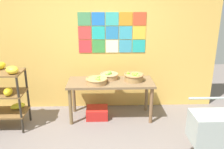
# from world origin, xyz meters

# --- Properties ---
(back_wall_with_art) EXTENTS (4.53, 0.07, 2.83)m
(back_wall_with_art) POSITION_xyz_m (0.00, 1.91, 1.41)
(back_wall_with_art) COLOR #E8B452
(back_wall_with_art) RESTS_ON ground
(display_table) EXTENTS (1.50, 0.60, 0.69)m
(display_table) POSITION_xyz_m (0.23, 1.41, 0.60)
(display_table) COLOR brown
(display_table) RESTS_ON ground
(fruit_basket_centre) EXTENTS (0.37, 0.37, 0.13)m
(fruit_basket_centre) POSITION_xyz_m (-0.02, 1.31, 0.75)
(fruit_basket_centre) COLOR tan
(fruit_basket_centre) RESTS_ON display_table
(fruit_basket_back_right) EXTENTS (0.35, 0.35, 0.15)m
(fruit_basket_back_right) POSITION_xyz_m (0.63, 1.43, 0.76)
(fruit_basket_back_right) COLOR #9D7846
(fruit_basket_back_right) RESTS_ON display_table
(fruit_basket_right) EXTENTS (0.33, 0.33, 0.15)m
(fruit_basket_right) POSITION_xyz_m (0.20, 1.55, 0.75)
(fruit_basket_right) COLOR tan
(fruit_basket_right) RESTS_ON display_table
(produce_crate_under_table) EXTENTS (0.39, 0.33, 0.19)m
(produce_crate_under_table) POSITION_xyz_m (-0.02, 1.39, 0.10)
(produce_crate_under_table) COLOR red
(produce_crate_under_table) RESTS_ON ground
(shopping_cart) EXTENTS (0.51, 0.42, 0.86)m
(shopping_cart) POSITION_xyz_m (1.45, 0.05, 0.51)
(shopping_cart) COLOR black
(shopping_cart) RESTS_ON ground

